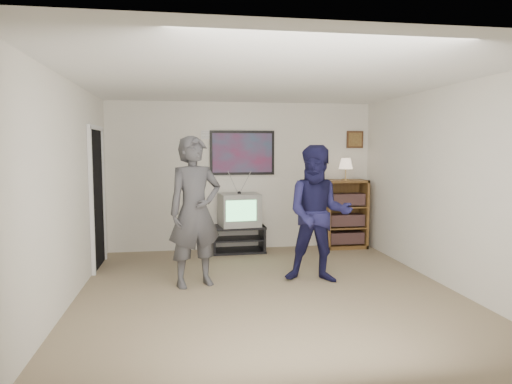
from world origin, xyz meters
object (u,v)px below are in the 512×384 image
object	(u,v)px
crt_television	(239,210)
bookshelf	(345,214)
media_stand	(238,239)
person_short	(318,214)
person_tall	(195,212)

from	to	relation	value
crt_television	bookshelf	xyz separation A→B (m)	(1.86, 0.05, -0.12)
media_stand	crt_television	size ratio (longest dim) A/B	1.41
bookshelf	person_short	distance (m)	2.18
crt_television	person_tall	world-z (taller)	person_tall
person_tall	bookshelf	bearing A→B (deg)	15.21
person_tall	person_short	world-z (taller)	person_tall
media_stand	person_tall	xyz separation A→B (m)	(-0.74, -1.77, 0.72)
crt_television	media_stand	bearing A→B (deg)	173.53
person_short	bookshelf	bearing A→B (deg)	76.49
media_stand	person_short	xyz separation A→B (m)	(0.83, -1.84, 0.66)
media_stand	bookshelf	xyz separation A→B (m)	(1.88, 0.05, 0.37)
bookshelf	crt_television	bearing A→B (deg)	-178.46
media_stand	crt_television	xyz separation A→B (m)	(0.02, 0.00, 0.49)
person_tall	person_short	bearing A→B (deg)	-22.22
crt_television	person_tall	bearing A→B (deg)	-119.99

